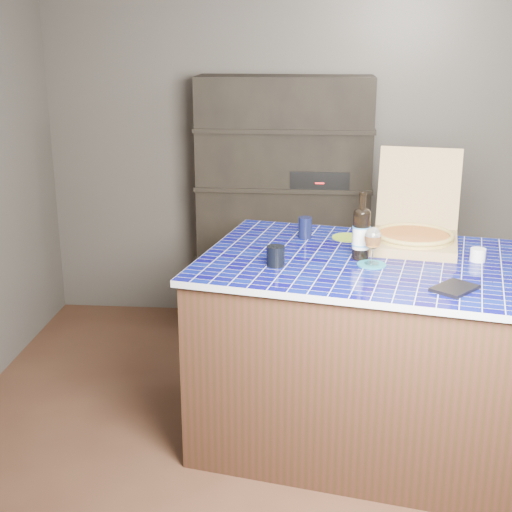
# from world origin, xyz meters

# --- Properties ---
(room) EXTENTS (3.50, 3.50, 3.50)m
(room) POSITION_xyz_m (0.00, 0.00, 1.25)
(room) COLOR #523523
(room) RESTS_ON ground
(shelving_unit) EXTENTS (1.20, 0.41, 1.80)m
(shelving_unit) POSITION_xyz_m (0.00, 1.53, 0.90)
(shelving_unit) COLOR black
(shelving_unit) RESTS_ON floor
(kitchen_island) EXTENTS (2.02, 1.50, 1.00)m
(kitchen_island) POSITION_xyz_m (0.58, -0.01, 0.50)
(kitchen_island) COLOR #42231A
(kitchen_island) RESTS_ON floor
(pizza_box) EXTENTS (0.53, 0.61, 0.48)m
(pizza_box) POSITION_xyz_m (0.75, 0.26, 1.07)
(pizza_box) COLOR #94794C
(pizza_box) RESTS_ON kitchen_island
(mead_bottle) EXTENTS (0.09, 0.09, 0.34)m
(mead_bottle) POSITION_xyz_m (0.46, 0.02, 1.13)
(mead_bottle) COLOR black
(mead_bottle) RESTS_ON kitchen_island
(teal_trivet) EXTENTS (0.14, 0.14, 0.01)m
(teal_trivet) POSITION_xyz_m (0.51, -0.08, 1.00)
(teal_trivet) COLOR teal
(teal_trivet) RESTS_ON kitchen_island
(wine_glass) EXTENTS (0.08, 0.08, 0.19)m
(wine_glass) POSITION_xyz_m (0.51, -0.08, 1.13)
(wine_glass) COLOR white
(wine_glass) RESTS_ON teal_trivet
(tumbler) EXTENTS (0.09, 0.09, 0.10)m
(tumbler) POSITION_xyz_m (0.04, -0.13, 1.05)
(tumbler) COLOR black
(tumbler) RESTS_ON kitchen_island
(dvd_case) EXTENTS (0.24, 0.24, 0.02)m
(dvd_case) POSITION_xyz_m (0.85, -0.40, 1.01)
(dvd_case) COLOR black
(dvd_case) RESTS_ON kitchen_island
(white_jar) EXTENTS (0.08, 0.08, 0.06)m
(white_jar) POSITION_xyz_m (1.03, 0.03, 1.03)
(white_jar) COLOR white
(white_jar) RESTS_ON kitchen_island
(navy_cup) EXTENTS (0.07, 0.07, 0.12)m
(navy_cup) POSITION_xyz_m (0.17, 0.37, 1.06)
(navy_cup) COLOR black
(navy_cup) RESTS_ON kitchen_island
(green_trivet) EXTENTS (0.18, 0.18, 0.01)m
(green_trivet) POSITION_xyz_m (0.41, 0.39, 1.00)
(green_trivet) COLOR #92BC28
(green_trivet) RESTS_ON kitchen_island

